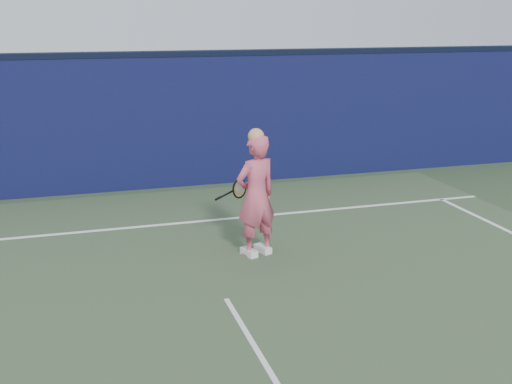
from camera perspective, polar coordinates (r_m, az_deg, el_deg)
name	(u,v)px	position (r m, az deg, el deg)	size (l,w,h in m)	color
ground	(250,339)	(6.82, -0.56, -12.95)	(80.00, 80.00, 0.00)	#34452A
backstop_wall	(155,123)	(12.54, -8.93, 6.08)	(24.00, 0.40, 2.50)	#0D113A
wall_cap	(152,54)	(12.40, -9.19, 12.02)	(24.00, 0.42, 0.10)	black
player	(256,195)	(8.79, 0.00, -0.29)	(0.72, 0.59, 1.79)	#D0506B
racket	(238,189)	(9.13, -1.64, 0.23)	(0.52, 0.21, 0.29)	black
court_lines	(259,354)	(6.54, 0.27, -14.17)	(11.00, 12.04, 0.01)	white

